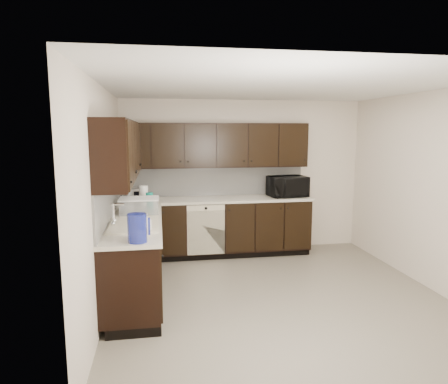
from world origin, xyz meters
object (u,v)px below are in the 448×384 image
Objects in this scene: toaster_oven at (136,194)px; storage_bin at (139,206)px; sink at (134,231)px; blue_pitcher at (137,228)px; microwave at (287,186)px.

storage_bin is at bearing -101.86° from toaster_oven.
sink reaches higher than toaster_oven.
sink is 0.74m from storage_bin.
storage_bin is at bearing 69.30° from blue_pitcher.
sink reaches higher than storage_bin.
sink is 2.96× the size of blue_pitcher.
microwave is 2.42m from toaster_oven.
sink is at bearing 73.71° from blue_pitcher.
toaster_oven is at bearing 95.83° from storage_bin.
sink is 2.89m from microwave.
microwave reaches higher than blue_pitcher.
microwave is at bearing 22.37° from storage_bin.
toaster_oven is (-2.41, 0.01, -0.07)m from microwave.
blue_pitcher reaches higher than sink.
toaster_oven is 0.63× the size of storage_bin.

